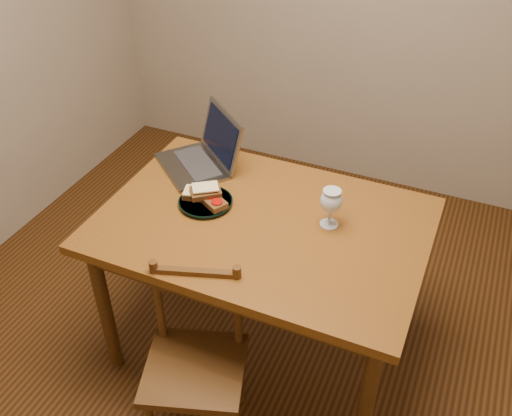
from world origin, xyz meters
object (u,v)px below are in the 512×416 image
at_px(chair, 195,356).
at_px(laptop, 205,152).
at_px(milk_glass, 331,208).
at_px(plate, 206,202).
at_px(table, 262,238).

bearing_deg(chair, laptop, 95.44).
bearing_deg(milk_glass, plate, -171.72).
relative_size(plate, laptop, 0.49).
bearing_deg(laptop, milk_glass, 22.71).
height_order(milk_glass, laptop, laptop).
xyz_separation_m(table, laptop, (-0.40, 0.29, 0.15)).
distance_m(chair, plate, 0.62).
relative_size(chair, milk_glass, 2.74).
distance_m(plate, laptop, 0.32).
distance_m(table, laptop, 0.52).
distance_m(table, plate, 0.28).
bearing_deg(laptop, table, 4.51).
height_order(chair, laptop, laptop).
xyz_separation_m(plate, milk_glass, (0.51, 0.07, 0.07)).
bearing_deg(plate, table, -2.12).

